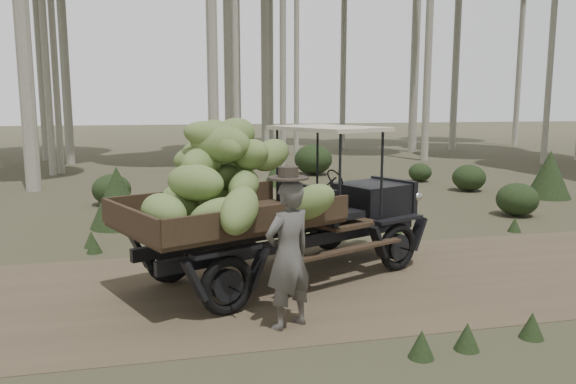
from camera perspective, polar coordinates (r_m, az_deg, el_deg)
name	(u,v)px	position (r m, az deg, el deg)	size (l,w,h in m)	color
ground	(446,274)	(8.92, 15.72, -8.06)	(120.00, 120.00, 0.00)	#473D2B
dirt_track	(446,274)	(8.92, 15.72, -8.03)	(70.00, 4.00, 0.01)	brown
banana_truck	(254,190)	(7.80, -3.45, 0.22)	(5.00, 3.48, 2.45)	black
farmer	(288,253)	(6.41, 0.02, -6.21)	(0.75, 0.65, 1.88)	#4F4C48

